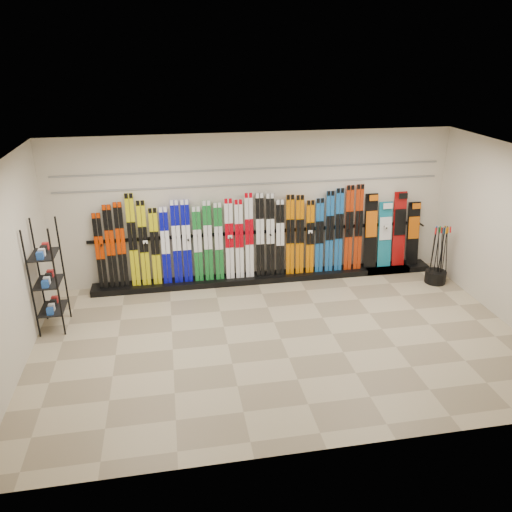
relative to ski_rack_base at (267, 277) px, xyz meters
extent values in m
plane|color=gray|center=(-0.22, -2.28, -0.06)|extent=(8.00, 8.00, 0.00)
plane|color=beige|center=(-0.22, 0.22, 1.44)|extent=(8.00, 0.00, 8.00)
plane|color=beige|center=(-4.22, -2.28, 1.44)|extent=(0.00, 5.00, 5.00)
plane|color=silver|center=(-0.22, -2.28, 2.94)|extent=(8.00, 8.00, 0.00)
cube|color=black|center=(0.00, 0.00, 0.00)|extent=(8.00, 0.40, 0.12)
cube|color=black|center=(-3.27, 0.02, 0.81)|extent=(0.17, 0.15, 1.50)
cube|color=black|center=(-3.07, 0.02, 0.88)|extent=(0.17, 0.16, 1.64)
cube|color=black|center=(-2.87, 0.03, 0.90)|extent=(0.17, 0.17, 1.68)
cube|color=#C6BD0E|center=(-2.64, 0.03, 0.98)|extent=(0.17, 0.18, 1.84)
cube|color=#C6BD0E|center=(-2.44, 0.03, 0.91)|extent=(0.17, 0.17, 1.69)
cube|color=#C6BD0E|center=(-2.23, 0.02, 0.83)|extent=(0.17, 0.15, 1.54)
cube|color=#07099A|center=(-2.03, 0.02, 0.83)|extent=(0.17, 0.15, 1.55)
cube|color=#07099A|center=(-1.81, 0.03, 0.89)|extent=(0.17, 0.17, 1.67)
cube|color=#07099A|center=(-1.62, 0.02, 0.89)|extent=(0.17, 0.17, 1.67)
cube|color=#166F28|center=(-1.40, 0.02, 0.82)|extent=(0.17, 0.15, 1.52)
cube|color=#166F28|center=(-1.20, 0.02, 0.87)|extent=(0.17, 0.16, 1.63)
cube|color=#166F28|center=(-0.99, 0.02, 0.85)|extent=(0.17, 0.16, 1.58)
cube|color=white|center=(-0.77, 0.02, 0.88)|extent=(0.17, 0.16, 1.65)
cube|color=white|center=(-0.57, 0.02, 0.87)|extent=(0.17, 0.16, 1.62)
cube|color=white|center=(-0.37, 0.03, 0.93)|extent=(0.17, 0.17, 1.74)
cube|color=black|center=(-0.15, 0.03, 0.92)|extent=(0.17, 0.17, 1.72)
cube|color=black|center=(0.06, 0.03, 0.91)|extent=(0.17, 0.17, 1.71)
cube|color=black|center=(0.26, 0.02, 0.85)|extent=(0.17, 0.16, 1.57)
cube|color=#CC6901|center=(0.47, 0.02, 0.89)|extent=(0.17, 0.17, 1.66)
cube|color=#CC6901|center=(0.67, 0.02, 0.88)|extent=(0.17, 0.16, 1.64)
cube|color=#CC6901|center=(0.89, 0.02, 0.82)|extent=(0.17, 0.15, 1.53)
cube|color=#155298|center=(1.09, 0.02, 0.84)|extent=(0.17, 0.16, 1.56)
cube|color=#155298|center=(1.30, 0.03, 0.91)|extent=(0.17, 0.17, 1.70)
cube|color=#155298|center=(1.51, 0.03, 0.93)|extent=(0.17, 0.17, 1.74)
cube|color=#A02908|center=(1.72, 0.03, 0.96)|extent=(0.17, 0.18, 1.79)
cube|color=#A02908|center=(1.93, 0.03, 0.96)|extent=(0.17, 0.18, 1.80)
cube|color=black|center=(2.23, 0.08, 0.85)|extent=(0.27, 0.24, 1.58)
cube|color=#14728C|center=(2.54, 0.07, 0.75)|extent=(0.29, 0.22, 1.39)
cube|color=#990C0C|center=(2.87, 0.08, 0.85)|extent=(0.28, 0.24, 1.58)
cube|color=black|center=(3.19, 0.06, 0.74)|extent=(0.27, 0.21, 1.35)
cube|color=black|center=(-3.97, -1.20, 0.89)|extent=(0.40, 0.60, 1.89)
cylinder|color=black|center=(3.38, -0.72, 0.07)|extent=(0.42, 0.42, 0.25)
cylinder|color=black|center=(3.22, -0.74, 0.55)|extent=(0.06, 0.08, 1.18)
cylinder|color=black|center=(3.42, -0.77, 0.55)|extent=(0.07, 0.11, 1.18)
cylinder|color=black|center=(3.29, -0.64, 0.55)|extent=(0.04, 0.08, 1.18)
cylinder|color=black|center=(3.35, -0.67, 0.55)|extent=(0.02, 0.06, 1.18)
cylinder|color=black|center=(3.54, -0.72, 0.55)|extent=(0.09, 0.15, 1.17)
cylinder|color=black|center=(3.48, -0.73, 0.55)|extent=(0.02, 0.09, 1.18)
cylinder|color=black|center=(3.40, -0.76, 0.55)|extent=(0.03, 0.04, 1.18)
cylinder|color=black|center=(3.41, -0.76, 0.55)|extent=(0.13, 0.05, 1.18)
cylinder|color=black|center=(3.35, -0.72, 0.55)|extent=(0.13, 0.05, 1.18)
cylinder|color=black|center=(3.46, -0.66, 0.55)|extent=(0.03, 0.08, 1.18)
cube|color=gray|center=(-0.22, 0.20, 1.94)|extent=(7.60, 0.02, 0.03)
cube|color=gray|center=(-0.22, 0.20, 2.24)|extent=(7.60, 0.02, 0.03)
camera|label=1|loc=(-1.88, -9.19, 4.41)|focal=35.00mm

